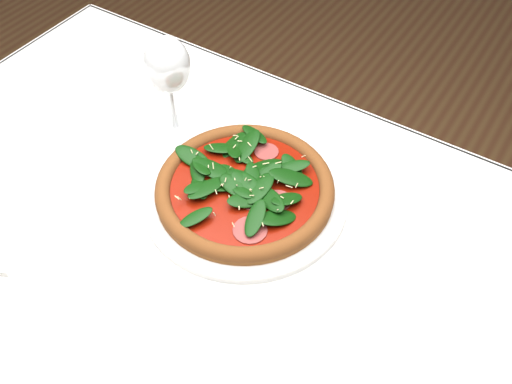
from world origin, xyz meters
The scene contains 4 objects.
dining_table centered at (0.00, 0.00, 0.65)m, with size 1.21×0.81×0.75m.
plate centered at (0.06, 0.09, 0.76)m, with size 0.35×0.35×0.01m.
pizza centered at (0.06, 0.09, 0.78)m, with size 0.35×0.35×0.04m.
wine_glass centered at (-0.15, 0.16, 0.89)m, with size 0.08×0.08×0.20m.
Camera 1 is at (0.42, -0.44, 1.49)m, focal length 40.00 mm.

